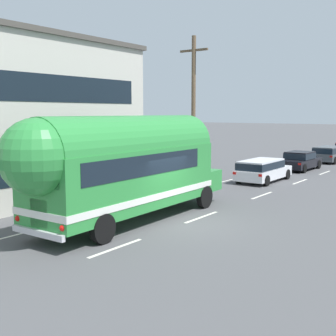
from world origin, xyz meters
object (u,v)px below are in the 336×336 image
object	(u,v)px
utility_pole	(193,109)
car_second	(300,160)
car_lead	(262,169)
painted_bus	(122,164)
car_third	(329,153)

from	to	relation	value
utility_pole	car_second	xyz separation A→B (m)	(2.49, 10.71, -3.69)
utility_pole	car_lead	world-z (taller)	utility_pole
utility_pole	car_second	size ratio (longest dim) A/B	1.88
painted_bus	car_second	world-z (taller)	painted_bus
utility_pole	car_lead	size ratio (longest dim) A/B	1.79
painted_bus	car_third	distance (m)	26.09
utility_pole	car_second	distance (m)	11.60
painted_bus	utility_pole	bearing A→B (deg)	106.19
painted_bus	car_lead	distance (m)	12.84
painted_bus	car_third	world-z (taller)	painted_bus
car_third	painted_bus	bearing A→B (deg)	-90.35
utility_pole	painted_bus	size ratio (longest dim) A/B	0.76
painted_bus	car_third	bearing A→B (deg)	89.65
utility_pole	car_third	world-z (taller)	utility_pole
utility_pole	car_third	bearing A→B (deg)	80.86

